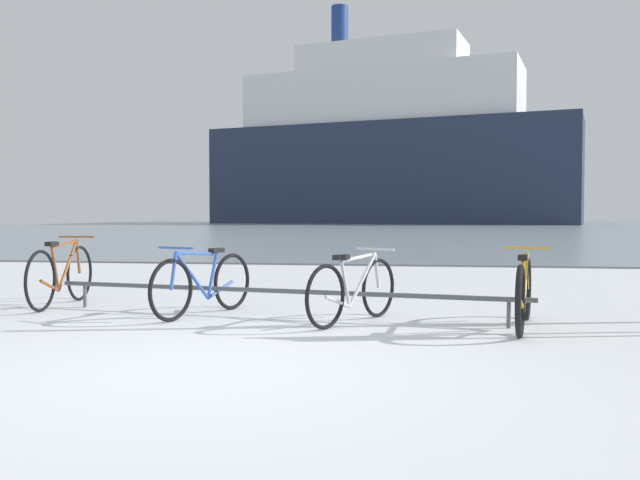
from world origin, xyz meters
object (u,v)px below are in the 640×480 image
bicycle_1 (203,284)px  bicycle_2 (354,289)px  ferry_ship (387,149)px  bicycle_3 (524,293)px  bicycle_0 (61,275)px

bicycle_1 → bicycle_2: bicycle_1 is taller
bicycle_1 → ferry_ship: (-1.54, 73.62, 8.44)m
bicycle_2 → bicycle_3: bearing=-3.3°
bicycle_0 → ferry_ship: size_ratio=0.04×
bicycle_0 → bicycle_2: (3.61, -0.76, -0.04)m
bicycle_1 → ferry_ship: bearing=91.2°
bicycle_0 → bicycle_1: (1.93, -0.49, -0.03)m
bicycle_1 → bicycle_0: bearing=165.7°
ferry_ship → bicycle_3: bearing=-86.2°
bicycle_0 → bicycle_3: size_ratio=1.00×
bicycle_1 → bicycle_2: bearing=-9.2°
bicycle_1 → bicycle_2: 1.70m
bicycle_2 → ferry_ship: (-3.21, 73.89, 8.45)m
bicycle_2 → bicycle_3: (1.66, -0.09, 0.01)m
bicycle_3 → ferry_ship: ferry_ship is taller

